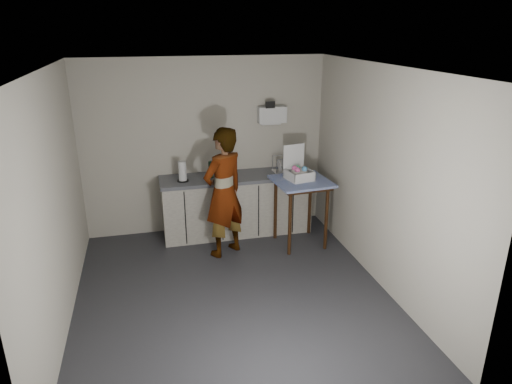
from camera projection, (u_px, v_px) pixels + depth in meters
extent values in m
plane|color=#26262A|center=(233.00, 294.00, 5.41)|extent=(4.00, 4.00, 0.00)
cube|color=beige|center=(206.00, 147.00, 6.77)|extent=(3.60, 0.02, 2.60)
cube|color=beige|center=(380.00, 179.00, 5.36)|extent=(0.02, 4.00, 2.60)
cube|color=beige|center=(55.00, 206.00, 4.56)|extent=(0.02, 4.00, 2.60)
cube|color=white|center=(228.00, 69.00, 4.51)|extent=(3.60, 4.00, 0.01)
cube|color=black|center=(237.00, 229.00, 7.03)|extent=(2.20, 0.52, 0.08)
cube|color=beige|center=(237.00, 206.00, 6.90)|extent=(2.20, 0.58, 0.86)
cube|color=#4A4C54|center=(236.00, 177.00, 6.74)|extent=(2.24, 0.62, 0.05)
cube|color=black|center=(185.00, 218.00, 6.45)|extent=(0.02, 0.01, 0.80)
cube|color=black|center=(222.00, 215.00, 6.57)|extent=(0.02, 0.01, 0.80)
cube|color=black|center=(259.00, 211.00, 6.69)|extent=(0.01, 0.01, 0.80)
cube|color=black|center=(293.00, 208.00, 6.81)|extent=(0.02, 0.01, 0.80)
cube|color=white|center=(272.00, 115.00, 6.78)|extent=(0.42, 0.16, 0.24)
cube|color=white|center=(271.00, 123.00, 6.87)|extent=(0.30, 0.06, 0.04)
cube|color=black|center=(270.00, 105.00, 6.63)|extent=(0.14, 0.02, 0.10)
cylinder|color=#34190C|center=(290.00, 225.00, 6.20)|extent=(0.05, 0.05, 0.89)
cylinder|color=#34190C|center=(326.00, 220.00, 6.36)|extent=(0.05, 0.05, 0.89)
cylinder|color=#34190C|center=(275.00, 210.00, 6.69)|extent=(0.05, 0.05, 0.89)
cylinder|color=#34190C|center=(310.00, 206.00, 6.85)|extent=(0.05, 0.05, 0.89)
cube|color=#34190C|center=(301.00, 184.00, 6.37)|extent=(0.71, 0.71, 0.04)
cube|color=#19399B|center=(301.00, 181.00, 6.35)|extent=(0.81, 0.81, 0.03)
imported|color=#B2A593|center=(224.00, 193.00, 6.09)|extent=(0.78, 0.71, 1.79)
imported|color=black|center=(230.00, 167.00, 6.58)|extent=(0.17, 0.17, 0.33)
cylinder|color=red|center=(233.00, 170.00, 6.76)|extent=(0.07, 0.07, 0.13)
cylinder|color=black|center=(211.00, 169.00, 6.61)|extent=(0.07, 0.07, 0.24)
cylinder|color=black|center=(183.00, 181.00, 6.49)|extent=(0.16, 0.16, 0.02)
cylinder|color=white|center=(182.00, 171.00, 6.44)|extent=(0.11, 0.11, 0.28)
cube|color=white|center=(285.00, 172.00, 6.89)|extent=(0.35, 0.26, 0.02)
cylinder|color=white|center=(277.00, 167.00, 6.71)|extent=(0.01, 0.01, 0.23)
cylinder|color=white|center=(297.00, 165.00, 6.78)|extent=(0.01, 0.01, 0.23)
cylinder|color=white|center=(273.00, 162.00, 6.92)|extent=(0.01, 0.01, 0.23)
cylinder|color=white|center=(292.00, 161.00, 6.99)|extent=(0.01, 0.01, 0.23)
cylinder|color=white|center=(279.00, 165.00, 6.84)|extent=(0.04, 0.19, 0.19)
cylinder|color=white|center=(284.00, 165.00, 6.85)|extent=(0.04, 0.19, 0.19)
cylinder|color=white|center=(288.00, 165.00, 6.87)|extent=(0.04, 0.19, 0.19)
cube|color=white|center=(299.00, 179.00, 6.38)|extent=(0.39, 0.39, 0.01)
cube|color=white|center=(305.00, 178.00, 6.22)|extent=(0.33, 0.07, 0.12)
cube|color=white|center=(294.00, 171.00, 6.49)|extent=(0.33, 0.07, 0.12)
cube|color=white|center=(289.00, 176.00, 6.29)|extent=(0.07, 0.33, 0.12)
cube|color=white|center=(309.00, 173.00, 6.42)|extent=(0.07, 0.33, 0.12)
cube|color=white|center=(294.00, 156.00, 6.42)|extent=(0.33, 0.08, 0.33)
cylinder|color=white|center=(299.00, 174.00, 6.36)|extent=(0.22, 0.22, 0.12)
sphere|color=#FF5DB2|center=(297.00, 170.00, 6.27)|extent=(0.07, 0.07, 0.07)
sphere|color=#5DB8FF|center=(305.00, 169.00, 6.31)|extent=(0.07, 0.07, 0.07)
sphere|color=#5BDD8B|center=(298.00, 168.00, 6.37)|extent=(0.07, 0.07, 0.07)
sphere|color=#FF5DB2|center=(295.00, 168.00, 6.35)|extent=(0.07, 0.07, 0.07)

